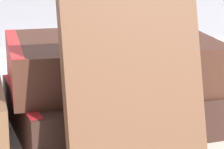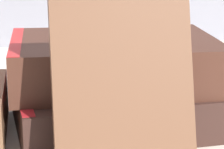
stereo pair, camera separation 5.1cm
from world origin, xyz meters
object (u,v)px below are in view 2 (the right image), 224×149
(book_flat_bottom, at_px, (114,105))
(book_leaning_front, at_px, (123,87))
(book_flat_top, at_px, (109,61))
(pocket_watch, at_px, (141,38))

(book_flat_bottom, xyz_separation_m, book_leaning_front, (-0.01, -0.11, 0.05))
(book_leaning_front, bearing_deg, book_flat_bottom, 83.66)
(book_flat_top, relative_size, book_leaning_front, 1.36)
(book_flat_bottom, bearing_deg, book_leaning_front, -101.05)
(book_flat_top, bearing_deg, pocket_watch, -30.10)
(book_flat_bottom, xyz_separation_m, pocket_watch, (0.03, -0.01, 0.07))
(book_flat_bottom, relative_size, book_leaning_front, 1.43)
(book_flat_bottom, relative_size, pocket_watch, 4.81)
(book_flat_bottom, bearing_deg, pocket_watch, -25.82)
(book_flat_bottom, height_order, book_leaning_front, book_leaning_front)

